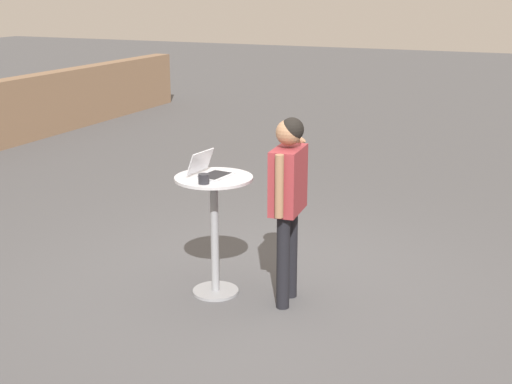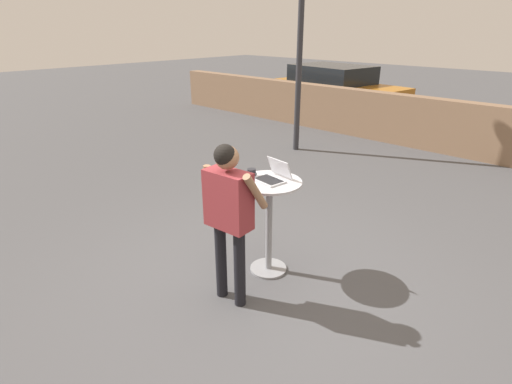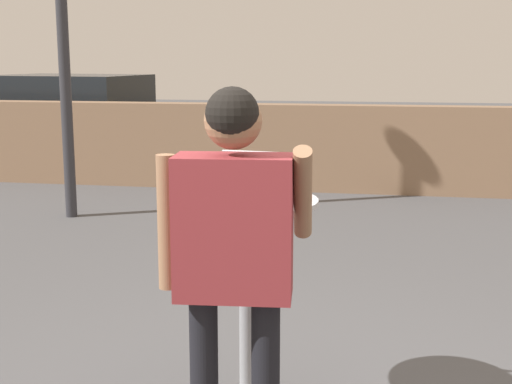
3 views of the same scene
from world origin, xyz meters
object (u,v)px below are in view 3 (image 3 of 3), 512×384
(coffee_mug, at_px, (197,190))
(standing_person, at_px, (234,245))
(cafe_table, at_px, (246,272))
(parked_car_near_street, at_px, (80,117))
(laptop, at_px, (249,187))

(coffee_mug, relative_size, standing_person, 0.08)
(standing_person, bearing_deg, cafe_table, 96.73)
(standing_person, bearing_deg, parked_car_near_street, 117.25)
(cafe_table, distance_m, parked_car_near_street, 8.91)
(laptop, height_order, standing_person, standing_person)
(standing_person, height_order, parked_car_near_street, standing_person)
(coffee_mug, bearing_deg, cafe_table, 6.79)
(cafe_table, height_order, laptop, laptop)
(coffee_mug, xyz_separation_m, parked_car_near_street, (-4.05, 7.84, -0.37))
(standing_person, xyz_separation_m, parked_car_near_street, (-4.36, 8.46, -0.28))
(laptop, distance_m, parked_car_near_street, 8.89)
(cafe_table, bearing_deg, laptop, 81.10)
(cafe_table, relative_size, laptop, 3.12)
(cafe_table, height_order, parked_car_near_street, parked_car_near_street)
(coffee_mug, distance_m, standing_person, 0.69)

